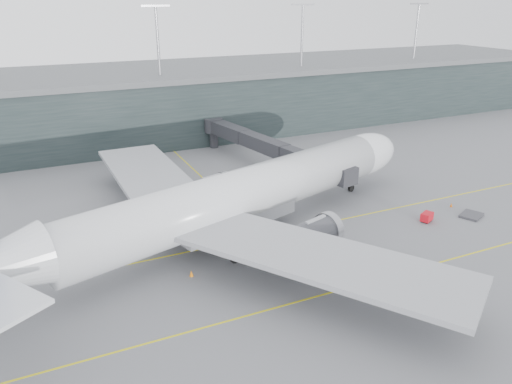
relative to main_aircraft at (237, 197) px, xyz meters
name	(u,v)px	position (x,y,z in m)	size (l,w,h in m)	color
ground	(221,231)	(-1.41, 2.51, -5.80)	(320.00, 320.00, 0.00)	slate
taxiline_a	(232,243)	(-1.41, -1.49, -5.79)	(160.00, 0.25, 0.02)	gold
taxiline_b	(288,304)	(-1.41, -17.49, -5.79)	(160.00, 0.25, 0.02)	gold
taxiline_lead_main	(207,181)	(3.59, 22.51, -5.79)	(0.25, 60.00, 0.02)	gold
terminal	(130,103)	(-1.41, 60.50, 1.82)	(240.00, 36.00, 29.00)	#1E2829
main_aircraft	(237,197)	(0.00, 0.00, 0.00)	(72.19, 66.42, 20.67)	silver
jet_bridge	(263,142)	(16.61, 26.26, -0.96)	(10.78, 43.50, 6.46)	#29292E
gse_cart	(427,217)	(27.28, -7.36, -5.04)	(2.34, 1.98, 1.36)	red
baggage_dolly	(471,215)	(34.70, -8.86, -5.59)	(3.41, 2.73, 0.34)	#343439
uld_a	(173,202)	(-5.18, 13.26, -4.73)	(2.50, 2.13, 2.04)	#3C3D42
uld_b	(185,199)	(-3.18, 13.66, -4.74)	(2.28, 1.85, 2.02)	#3C3D42
uld_c	(193,201)	(-2.31, 12.49, -4.85)	(2.27, 1.96, 1.80)	#3C3D42
cone_nose	(451,205)	(34.70, -4.82, -5.48)	(0.40, 0.40, 0.64)	#DF5E0C
cone_wing_stbd	(351,288)	(6.25, -18.06, -5.42)	(0.47, 0.47, 0.75)	#EA510D
cone_wing_port	(251,191)	(8.33, 13.79, -5.42)	(0.48, 0.48, 0.76)	#D1620B
cone_tail	(191,273)	(-9.09, -7.49, -5.41)	(0.49, 0.49, 0.77)	orange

